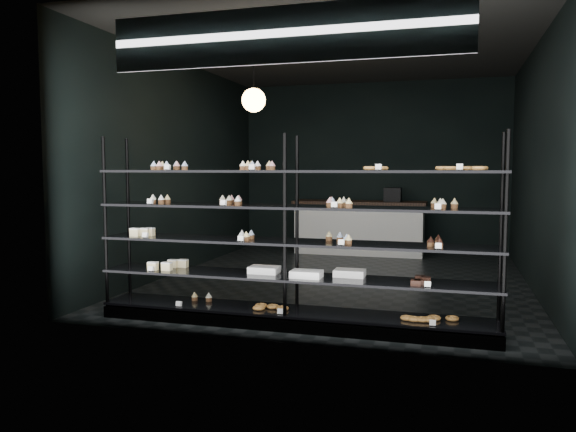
{
  "coord_description": "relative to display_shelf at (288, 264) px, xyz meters",
  "views": [
    {
      "loc": [
        1.48,
        -7.76,
        1.58
      ],
      "look_at": [
        -0.24,
        -1.9,
        1.06
      ],
      "focal_mm": 35.0,
      "sensor_mm": 36.0,
      "label": 1
    }
  ],
  "objects": [
    {
      "name": "display_shelf",
      "position": [
        0.0,
        0.0,
        0.0
      ],
      "size": [
        4.0,
        0.5,
        1.91
      ],
      "color": "black",
      "rests_on": "room"
    },
    {
      "name": "room",
      "position": [
        0.07,
        2.45,
        0.97
      ],
      "size": [
        5.01,
        6.01,
        3.2
      ],
      "color": "black",
      "rests_on": "ground"
    },
    {
      "name": "pendant_lamp",
      "position": [
        -0.91,
        1.55,
        1.82
      ],
      "size": [
        0.3,
        0.3,
        0.88
      ],
      "color": "black",
      "rests_on": "room"
    },
    {
      "name": "signage",
      "position": [
        0.07,
        -0.48,
        2.12
      ],
      "size": [
        3.3,
        0.05,
        0.5
      ],
      "color": "#0B0D3B",
      "rests_on": "room"
    },
    {
      "name": "service_counter",
      "position": [
        -0.07,
        4.95,
        -0.13
      ],
      "size": [
        2.41,
        0.65,
        1.23
      ],
      "color": "silver",
      "rests_on": "room"
    }
  ]
}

